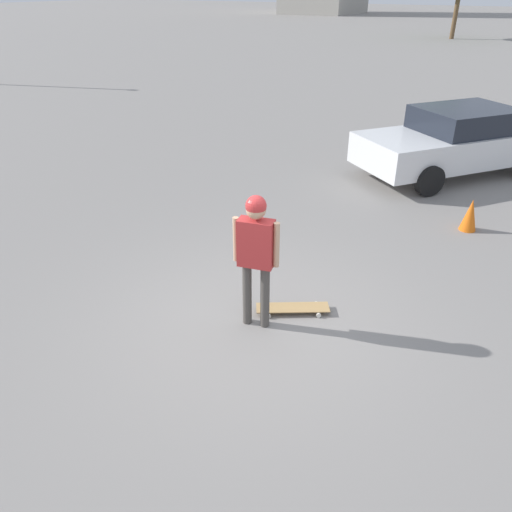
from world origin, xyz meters
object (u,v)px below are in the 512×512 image
car_parked_near (459,141)px  skateboard (293,308)px  traffic_cone (470,215)px  person (256,246)px

car_parked_near → skateboard: bearing=31.6°
skateboard → car_parked_near: 6.90m
car_parked_near → traffic_cone: car_parked_near is taller
traffic_cone → car_parked_near: bearing=-74.1°
skateboard → traffic_cone: size_ratio=1.64×
person → skateboard: 1.20m
car_parked_near → traffic_cone: bearing=53.3°
person → traffic_cone: bearing=54.2°
person → car_parked_near: bearing=69.5°
car_parked_near → person: bearing=29.7°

